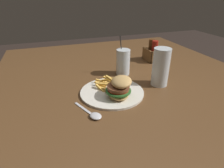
{
  "coord_description": "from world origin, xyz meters",
  "views": [
    {
      "loc": [
        0.77,
        -0.37,
        1.13
      ],
      "look_at": [
        0.06,
        -0.13,
        0.75
      ],
      "focal_mm": 30.0,
      "sensor_mm": 36.0,
      "label": 1
    }
  ],
  "objects_px": {
    "beer_glass": "(161,68)",
    "juice_glass": "(123,63)",
    "meal_plate_near": "(115,90)",
    "spoon": "(94,115)",
    "condiment_caddy": "(153,53)"
  },
  "relations": [
    {
      "from": "juice_glass",
      "to": "beer_glass",
      "type": "bearing_deg",
      "value": 32.98
    },
    {
      "from": "beer_glass",
      "to": "juice_glass",
      "type": "height_order",
      "value": "juice_glass"
    },
    {
      "from": "beer_glass",
      "to": "juice_glass",
      "type": "xyz_separation_m",
      "value": [
        -0.18,
        -0.12,
        -0.02
      ]
    },
    {
      "from": "meal_plate_near",
      "to": "condiment_caddy",
      "type": "distance_m",
      "value": 0.53
    },
    {
      "from": "juice_glass",
      "to": "spoon",
      "type": "bearing_deg",
      "value": -37.09
    },
    {
      "from": "spoon",
      "to": "beer_glass",
      "type": "bearing_deg",
      "value": 88.52
    },
    {
      "from": "beer_glass",
      "to": "juice_glass",
      "type": "distance_m",
      "value": 0.22
    },
    {
      "from": "meal_plate_near",
      "to": "beer_glass",
      "type": "height_order",
      "value": "beer_glass"
    },
    {
      "from": "juice_glass",
      "to": "condiment_caddy",
      "type": "distance_m",
      "value": 0.31
    },
    {
      "from": "beer_glass",
      "to": "spoon",
      "type": "xyz_separation_m",
      "value": [
        0.15,
        -0.37,
        -0.08
      ]
    },
    {
      "from": "beer_glass",
      "to": "spoon",
      "type": "distance_m",
      "value": 0.41
    },
    {
      "from": "meal_plate_near",
      "to": "spoon",
      "type": "distance_m",
      "value": 0.18
    },
    {
      "from": "juice_glass",
      "to": "condiment_caddy",
      "type": "bearing_deg",
      "value": 118.32
    },
    {
      "from": "meal_plate_near",
      "to": "condiment_caddy",
      "type": "bearing_deg",
      "value": 132.12
    },
    {
      "from": "juice_glass",
      "to": "condiment_caddy",
      "type": "relative_size",
      "value": 1.56
    }
  ]
}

